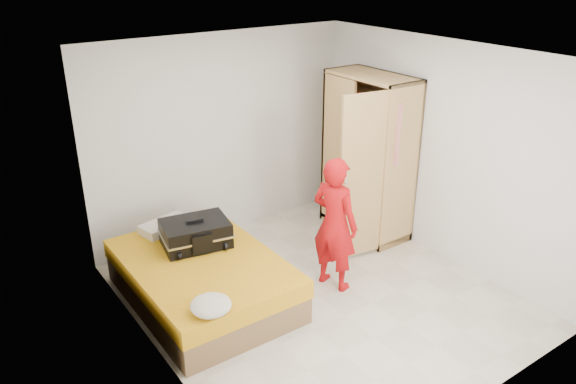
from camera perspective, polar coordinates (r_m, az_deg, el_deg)
room at (r=5.64m, az=3.32°, el=0.57°), size 4.00×4.02×2.60m
bed at (r=6.12m, az=-8.63°, el=-8.79°), size 1.42×2.02×0.50m
wardrobe at (r=7.25m, az=8.05°, el=3.12°), size 1.17×1.20×2.10m
person at (r=6.09m, az=4.77°, el=-3.25°), size 0.50×0.63×1.52m
suitcase at (r=6.21m, az=-9.37°, el=-4.18°), size 0.81×0.65×0.31m
round_cushion at (r=5.15m, az=-7.85°, el=-11.34°), size 0.37×0.37×0.14m
pillow at (r=6.65m, az=-12.36°, el=-3.35°), size 0.62×0.41×0.10m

